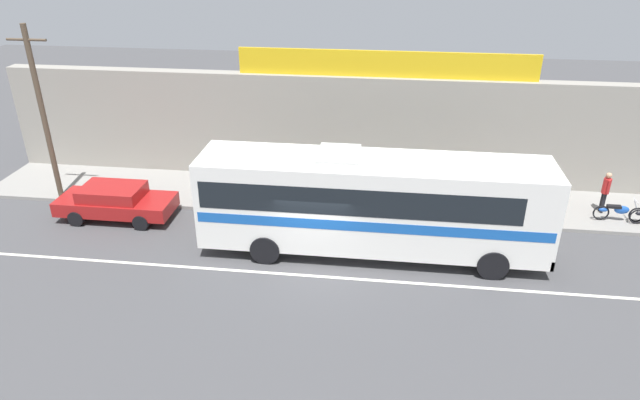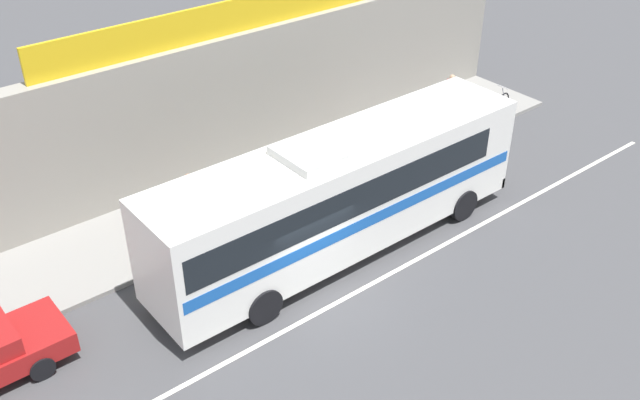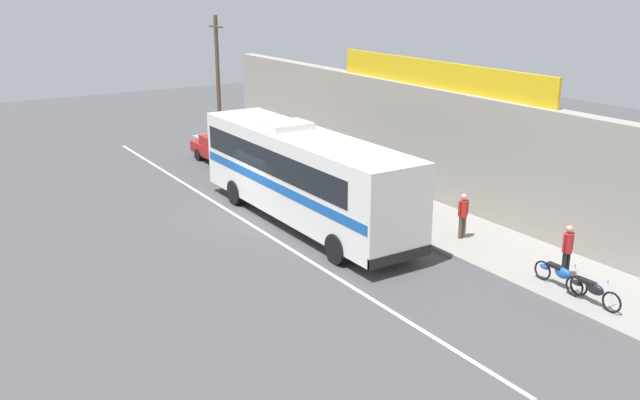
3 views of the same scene
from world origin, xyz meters
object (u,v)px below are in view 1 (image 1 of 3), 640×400
at_px(parked_car, 115,201).
at_px(pedestrian_far_right, 313,176).
at_px(pedestrian_far_left, 606,189).
at_px(utility_pole, 43,113).
at_px(pedestrian_near_shop, 495,187).
at_px(motorcycle_red, 619,211).
at_px(intercity_bus, 370,200).

height_order(parked_car, pedestrian_far_right, pedestrian_far_right).
xyz_separation_m(parked_car, pedestrian_far_left, (19.34, 2.69, 0.40)).
xyz_separation_m(utility_pole, pedestrian_near_shop, (18.17, 1.13, -2.75)).
distance_m(parked_car, pedestrian_near_shop, 15.23).
relative_size(motorcycle_red, pedestrian_far_left, 1.14).
bearing_deg(utility_pole, intercity_bus, -11.28).
relative_size(parked_car, pedestrian_far_left, 2.65).
bearing_deg(utility_pole, pedestrian_far_right, 7.76).
height_order(parked_car, motorcycle_red, parked_car).
distance_m(parked_car, utility_pole, 4.62).
distance_m(intercity_bus, pedestrian_near_shop, 6.27).
xyz_separation_m(pedestrian_far_right, pedestrian_far_left, (11.80, -0.06, 0.10)).
bearing_deg(motorcycle_red, intercity_bus, -161.02).
relative_size(parked_car, pedestrian_far_right, 2.90).
relative_size(intercity_bus, parked_car, 2.64).
bearing_deg(parked_car, intercity_bus, -7.59).
bearing_deg(pedestrian_far_right, pedestrian_near_shop, -2.48).
relative_size(pedestrian_far_right, pedestrian_near_shop, 0.94).
bearing_deg(pedestrian_near_shop, parked_car, -170.82).
relative_size(motorcycle_red, pedestrian_far_right, 1.24).
relative_size(intercity_bus, pedestrian_far_right, 7.64).
height_order(motorcycle_red, pedestrian_far_right, pedestrian_far_right).
xyz_separation_m(parked_car, pedestrian_near_shop, (15.03, 2.43, 0.37)).
relative_size(parked_car, utility_pole, 0.64).
distance_m(motorcycle_red, pedestrian_near_shop, 4.74).
height_order(parked_car, utility_pole, utility_pole).
xyz_separation_m(parked_car, motorcycle_red, (19.72, 1.95, -0.17)).
xyz_separation_m(motorcycle_red, pedestrian_far_right, (-12.17, 0.80, 0.48)).
bearing_deg(intercity_bus, parked_car, 172.41).
xyz_separation_m(intercity_bus, pedestrian_far_right, (-2.58, 4.10, -1.02)).
bearing_deg(pedestrian_far_right, pedestrian_far_left, -0.30).
bearing_deg(utility_pole, motorcycle_red, 1.63).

